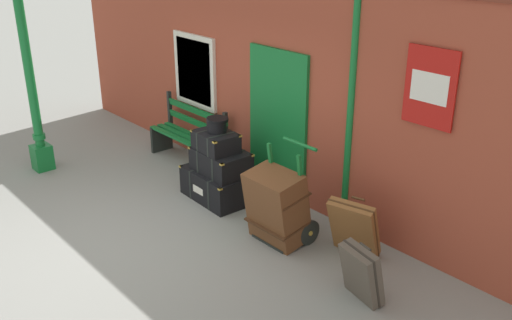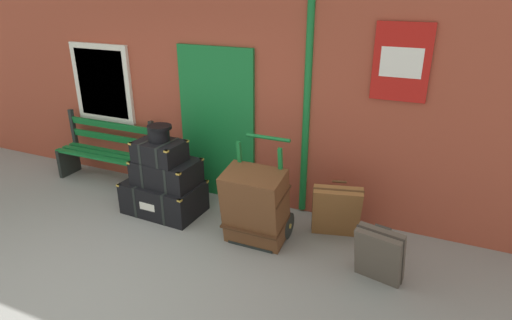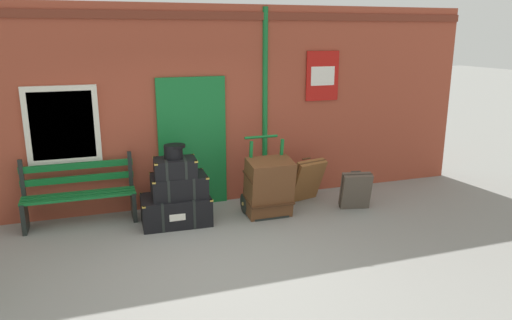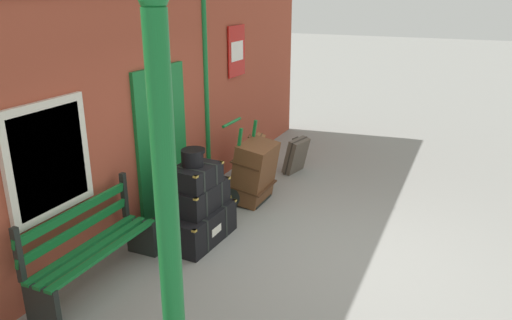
{
  "view_description": "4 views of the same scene",
  "coord_description": "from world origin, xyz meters",
  "px_view_note": "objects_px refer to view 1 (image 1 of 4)",
  "views": [
    {
      "loc": [
        5.61,
        -2.72,
        3.63
      ],
      "look_at": [
        0.41,
        1.83,
        0.75
      ],
      "focal_mm": 40.12,
      "sensor_mm": 36.0,
      "label": 1
    },
    {
      "loc": [
        2.94,
        -2.48,
        2.85
      ],
      "look_at": [
        1.01,
        1.87,
        0.88
      ],
      "focal_mm": 30.32,
      "sensor_mm": 36.0,
      "label": 2
    },
    {
      "loc": [
        -1.33,
        -5.1,
        2.76
      ],
      "look_at": [
        1.07,
        1.83,
        0.83
      ],
      "focal_mm": 33.96,
      "sensor_mm": 36.0,
      "label": 3
    },
    {
      "loc": [
        -5.09,
        -1.31,
        3.03
      ],
      "look_at": [
        1.36,
        1.57,
        0.59
      ],
      "focal_mm": 34.66,
      "sensor_mm": 36.0,
      "label": 4
    }
  ],
  "objects_px": {
    "lamp_post": "(33,98)",
    "large_brown_trunk": "(277,207)",
    "platform_bench": "(190,137)",
    "suitcase_slate": "(362,274)",
    "steamer_trunk_base": "(218,185)",
    "round_hatbox": "(217,124)",
    "steamer_trunk_top": "(216,141)",
    "suitcase_umber": "(354,228)",
    "steamer_trunk_middle": "(221,161)",
    "porters_trolley": "(287,217)"
  },
  "relations": [
    {
      "from": "steamer_trunk_top",
      "to": "round_hatbox",
      "type": "height_order",
      "value": "round_hatbox"
    },
    {
      "from": "suitcase_slate",
      "to": "round_hatbox",
      "type": "bearing_deg",
      "value": 173.15
    },
    {
      "from": "platform_bench",
      "to": "round_hatbox",
      "type": "distance_m",
      "value": 1.57
    },
    {
      "from": "steamer_trunk_top",
      "to": "suitcase_umber",
      "type": "distance_m",
      "value": 2.31
    },
    {
      "from": "round_hatbox",
      "to": "steamer_trunk_top",
      "type": "bearing_deg",
      "value": -77.58
    },
    {
      "from": "steamer_trunk_base",
      "to": "porters_trolley",
      "type": "bearing_deg",
      "value": -0.53
    },
    {
      "from": "steamer_trunk_middle",
      "to": "large_brown_trunk",
      "type": "bearing_deg",
      "value": -8.43
    },
    {
      "from": "suitcase_umber",
      "to": "steamer_trunk_base",
      "type": "bearing_deg",
      "value": -173.65
    },
    {
      "from": "round_hatbox",
      "to": "large_brown_trunk",
      "type": "height_order",
      "value": "round_hatbox"
    },
    {
      "from": "round_hatbox",
      "to": "suitcase_slate",
      "type": "height_order",
      "value": "round_hatbox"
    },
    {
      "from": "porters_trolley",
      "to": "large_brown_trunk",
      "type": "height_order",
      "value": "porters_trolley"
    },
    {
      "from": "steamer_trunk_base",
      "to": "steamer_trunk_top",
      "type": "height_order",
      "value": "steamer_trunk_top"
    },
    {
      "from": "large_brown_trunk",
      "to": "suitcase_umber",
      "type": "distance_m",
      "value": 0.95
    },
    {
      "from": "steamer_trunk_middle",
      "to": "large_brown_trunk",
      "type": "height_order",
      "value": "large_brown_trunk"
    },
    {
      "from": "platform_bench",
      "to": "lamp_post",
      "type": "bearing_deg",
      "value": -124.49
    },
    {
      "from": "steamer_trunk_top",
      "to": "porters_trolley",
      "type": "relative_size",
      "value": 0.53
    },
    {
      "from": "steamer_trunk_middle",
      "to": "porters_trolley",
      "type": "height_order",
      "value": "porters_trolley"
    },
    {
      "from": "lamp_post",
      "to": "suitcase_slate",
      "type": "height_order",
      "value": "lamp_post"
    },
    {
      "from": "platform_bench",
      "to": "suitcase_slate",
      "type": "xyz_separation_m",
      "value": [
        4.18,
        -0.8,
        -0.14
      ]
    },
    {
      "from": "steamer_trunk_top",
      "to": "suitcase_umber",
      "type": "relative_size",
      "value": 0.85
    },
    {
      "from": "suitcase_slate",
      "to": "large_brown_trunk",
      "type": "bearing_deg",
      "value": 174.05
    },
    {
      "from": "lamp_post",
      "to": "large_brown_trunk",
      "type": "relative_size",
      "value": 3.27
    },
    {
      "from": "steamer_trunk_middle",
      "to": "porters_trolley",
      "type": "relative_size",
      "value": 0.69
    },
    {
      "from": "platform_bench",
      "to": "large_brown_trunk",
      "type": "bearing_deg",
      "value": -13.32
    },
    {
      "from": "lamp_post",
      "to": "porters_trolley",
      "type": "relative_size",
      "value": 2.54
    },
    {
      "from": "steamer_trunk_base",
      "to": "steamer_trunk_top",
      "type": "xyz_separation_m",
      "value": [
        0.01,
        -0.02,
        0.66
      ]
    },
    {
      "from": "suitcase_umber",
      "to": "round_hatbox",
      "type": "bearing_deg",
      "value": -173.8
    },
    {
      "from": "suitcase_slate",
      "to": "suitcase_umber",
      "type": "xyz_separation_m",
      "value": [
        -0.59,
        0.58,
        0.06
      ]
    },
    {
      "from": "platform_bench",
      "to": "steamer_trunk_base",
      "type": "xyz_separation_m",
      "value": [
        1.34,
        -0.47,
        -0.23
      ]
    },
    {
      "from": "steamer_trunk_top",
      "to": "suitcase_slate",
      "type": "relative_size",
      "value": 1.02
    },
    {
      "from": "steamer_trunk_middle",
      "to": "large_brown_trunk",
      "type": "distance_m",
      "value": 1.36
    },
    {
      "from": "large_brown_trunk",
      "to": "suitcase_slate",
      "type": "distance_m",
      "value": 1.45
    },
    {
      "from": "round_hatbox",
      "to": "suitcase_slate",
      "type": "xyz_separation_m",
      "value": [
        2.84,
        -0.34,
        -0.81
      ]
    },
    {
      "from": "suitcase_umber",
      "to": "lamp_post",
      "type": "bearing_deg",
      "value": -160.87
    },
    {
      "from": "platform_bench",
      "to": "suitcase_slate",
      "type": "relative_size",
      "value": 2.54
    },
    {
      "from": "lamp_post",
      "to": "steamer_trunk_base",
      "type": "xyz_separation_m",
      "value": [
        2.66,
        1.45,
        -0.96
      ]
    },
    {
      "from": "lamp_post",
      "to": "round_hatbox",
      "type": "distance_m",
      "value": 3.04
    },
    {
      "from": "steamer_trunk_top",
      "to": "large_brown_trunk",
      "type": "xyz_separation_m",
      "value": [
        1.4,
        -0.16,
        -0.4
      ]
    },
    {
      "from": "steamer_trunk_middle",
      "to": "lamp_post",
      "type": "bearing_deg",
      "value": -151.67
    },
    {
      "from": "steamer_trunk_top",
      "to": "porters_trolley",
      "type": "distance_m",
      "value": 1.52
    },
    {
      "from": "lamp_post",
      "to": "large_brown_trunk",
      "type": "bearing_deg",
      "value": 17.31
    },
    {
      "from": "lamp_post",
      "to": "platform_bench",
      "type": "distance_m",
      "value": 2.44
    },
    {
      "from": "platform_bench",
      "to": "steamer_trunk_base",
      "type": "distance_m",
      "value": 1.44
    },
    {
      "from": "porters_trolley",
      "to": "suitcase_slate",
      "type": "relative_size",
      "value": 1.92
    },
    {
      "from": "round_hatbox",
      "to": "porters_trolley",
      "type": "bearing_deg",
      "value": -0.8
    },
    {
      "from": "steamer_trunk_middle",
      "to": "suitcase_umber",
      "type": "distance_m",
      "value": 2.21
    },
    {
      "from": "platform_bench",
      "to": "porters_trolley",
      "type": "relative_size",
      "value": 1.32
    },
    {
      "from": "steamer_trunk_base",
      "to": "suitcase_umber",
      "type": "relative_size",
      "value": 1.38
    },
    {
      "from": "lamp_post",
      "to": "large_brown_trunk",
      "type": "xyz_separation_m",
      "value": [
        4.07,
        1.27,
        -0.7
      ]
    },
    {
      "from": "lamp_post",
      "to": "steamer_trunk_middle",
      "type": "distance_m",
      "value": 3.15
    }
  ]
}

